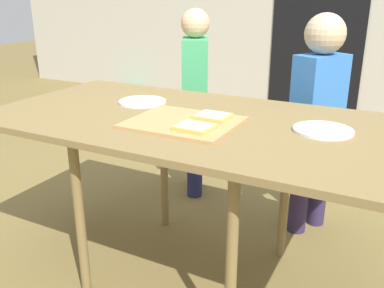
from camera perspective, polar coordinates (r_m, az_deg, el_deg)
name	(u,v)px	position (r m, az deg, el deg)	size (l,w,h in m)	color
ground_plane	(190,272)	(1.92, -0.26, -16.95)	(16.00, 16.00, 0.00)	olive
house_door	(320,9)	(4.42, 16.87, 17.02)	(0.90, 0.02, 2.00)	black
dining_table	(190,130)	(1.62, -0.29, 1.89)	(1.58, 0.83, 0.70)	olive
cutting_board	(183,122)	(1.52, -1.17, 2.93)	(0.38, 0.32, 0.01)	tan
pizza_slice_near_right	(195,127)	(1.42, 0.35, 2.29)	(0.13, 0.11, 0.02)	#E7AC51
pizza_slice_far_right	(213,116)	(1.55, 2.82, 3.77)	(0.13, 0.11, 0.02)	#E7AC51
plate_white_left	(142,102)	(1.84, -6.73, 5.71)	(0.20, 0.20, 0.01)	white
plate_white_right	(323,130)	(1.51, 17.29, 1.80)	(0.20, 0.20, 0.01)	silver
child_left	(195,93)	(2.42, 0.43, 6.88)	(0.23, 0.28, 1.07)	navy
child_right	(317,110)	(2.08, 16.58, 4.43)	(0.24, 0.28, 1.07)	#2F2547
garden_hose_coil	(125,91)	(5.25, -9.04, 7.02)	(0.38, 0.38, 0.03)	#339E61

